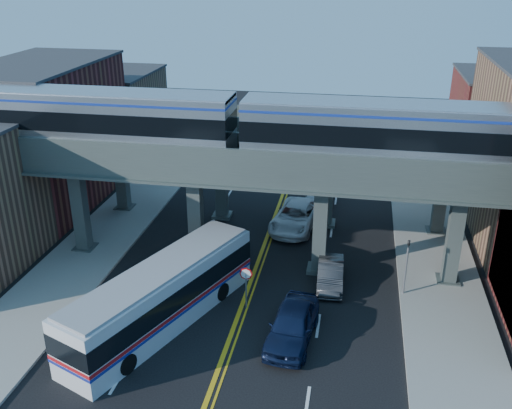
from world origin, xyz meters
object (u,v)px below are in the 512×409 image
at_px(transit_train, 386,131).
at_px(car_lane_c, 296,217).
at_px(traffic_signal, 407,261).
at_px(car_lane_a, 292,324).
at_px(stop_sign, 246,281).
at_px(car_lane_b, 330,274).
at_px(transit_bus, 162,296).
at_px(car_lane_d, 320,191).

relative_size(transit_train, car_lane_c, 8.08).
height_order(traffic_signal, car_lane_a, traffic_signal).
bearing_deg(stop_sign, traffic_signal, 18.63).
distance_m(stop_sign, car_lane_b, 5.80).
relative_size(transit_bus, car_lane_a, 2.38).
distance_m(traffic_signal, transit_bus, 14.09).
bearing_deg(car_lane_a, car_lane_c, 101.73).
xyz_separation_m(transit_bus, car_lane_d, (7.00, 18.96, -0.96)).
bearing_deg(transit_bus, car_lane_c, -0.52).
bearing_deg(traffic_signal, transit_bus, -158.22).
distance_m(traffic_signal, car_lane_c, 11.07).
relative_size(transit_train, car_lane_d, 9.80).
distance_m(stop_sign, transit_bus, 4.72).
bearing_deg(traffic_signal, car_lane_b, 174.13).
bearing_deg(stop_sign, transit_bus, -151.94).
xyz_separation_m(traffic_signal, car_lane_a, (-5.96, -5.45, -1.37)).
relative_size(car_lane_b, car_lane_d, 0.85).
height_order(car_lane_b, car_lane_c, car_lane_c).
bearing_deg(car_lane_c, transit_train, -39.66).
relative_size(traffic_signal, car_lane_b, 0.94).
height_order(traffic_signal, car_lane_d, traffic_signal).
xyz_separation_m(car_lane_a, car_lane_b, (1.61, 5.89, -0.21)).
distance_m(stop_sign, traffic_signal, 9.41).
bearing_deg(stop_sign, transit_train, 35.03).
xyz_separation_m(transit_train, car_lane_a, (-4.20, -7.45, -8.47)).
distance_m(transit_train, car_lane_a, 12.04).
bearing_deg(car_lane_b, traffic_signal, -8.24).
xyz_separation_m(car_lane_a, car_lane_d, (-0.10, 19.19, -0.18)).
relative_size(car_lane_b, car_lane_c, 0.70).
relative_size(car_lane_a, car_lane_b, 1.25).
relative_size(stop_sign, car_lane_d, 0.51).
bearing_deg(stop_sign, car_lane_a, -39.80).
distance_m(transit_train, car_lane_c, 11.91).
bearing_deg(stop_sign, car_lane_c, 82.31).
bearing_deg(car_lane_d, transit_bus, -110.36).
height_order(car_lane_a, car_lane_b, car_lane_a).
height_order(transit_bus, car_lane_b, transit_bus).
bearing_deg(car_lane_c, transit_bus, -105.39).
bearing_deg(transit_train, car_lane_a, -119.39).
height_order(stop_sign, traffic_signal, traffic_signal).
distance_m(stop_sign, car_lane_a, 3.91).
bearing_deg(car_lane_d, car_lane_b, -82.74).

